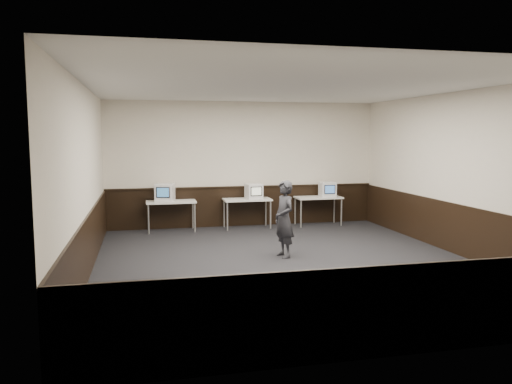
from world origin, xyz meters
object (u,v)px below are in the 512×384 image
desk_center (247,202)px  desk_right (318,199)px  emac_center (254,191)px  emac_right (327,189)px  person (284,219)px  emac_left (165,192)px  desk_left (171,204)px

desk_center → desk_right: bearing=0.0°
desk_center → emac_center: (0.16, -0.05, 0.26)m
emac_right → person: 3.71m
desk_right → emac_center: bearing=-178.4°
emac_left → desk_right: bearing=13.9°
emac_left → emac_center: 2.21m
desk_center → emac_right: size_ratio=2.74×
desk_center → emac_right: 2.15m
desk_center → person: 3.12m
desk_center → emac_right: bearing=-1.2°
desk_left → desk_right: 3.80m
desk_right → emac_right: bearing=-10.7°
desk_left → person: size_ratio=0.81×
desk_center → emac_center: 0.32m
desk_left → desk_right: same height
emac_left → person: (2.12, -3.12, -0.23)m
desk_left → desk_center: 1.90m
emac_center → emac_right: same height
desk_right → emac_left: bearing=180.0°
person → emac_left: bearing=-157.8°
emac_center → emac_right: (1.97, 0.01, -0.00)m
desk_left → desk_right: (3.80, 0.00, 0.00)m
emac_left → desk_center: bearing=13.8°
emac_left → emac_right: 4.18m
desk_left → emac_center: 2.08m
emac_left → person: person is taller
emac_left → emac_right: size_ratio=1.25×
desk_center → person: person is taller
desk_left → emac_center: (2.06, -0.05, 0.26)m
desk_left → emac_right: size_ratio=2.74×
emac_center → desk_right: bearing=-3.6°
desk_left → emac_center: emac_center is taller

